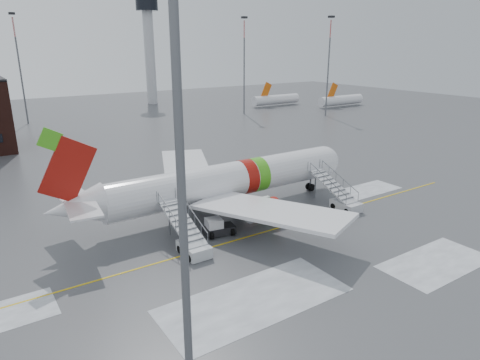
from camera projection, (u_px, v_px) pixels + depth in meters
ground at (245, 232)px, 41.96m from camera, size 260.00×260.00×0.00m
airliner at (222, 182)px, 46.19m from camera, size 35.03×32.97×11.18m
airstair_fwd at (341, 199)px, 47.83m from camera, size 2.05×7.70×3.48m
airstair_aft at (190, 240)px, 37.80m from camera, size 2.05×7.70×3.48m
pushback_tug at (217, 227)px, 41.24m from camera, size 3.21×2.64×1.69m
light_mast_near at (179, 142)px, 19.70m from camera, size 1.20×1.20×25.79m
control_tower at (149, 40)px, 127.47m from camera, size 6.40×6.40×30.00m
light_mast_far_ne at (244, 60)px, 109.14m from camera, size 1.20×1.20×24.25m
light_mast_far_n at (19, 62)px, 95.39m from camera, size 1.20×1.20×24.25m
light_mast_far_e at (329, 60)px, 106.49m from camera, size 1.20×1.20×24.25m
distant_aircraft at (298, 107)px, 125.75m from camera, size 35.00×18.00×8.00m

